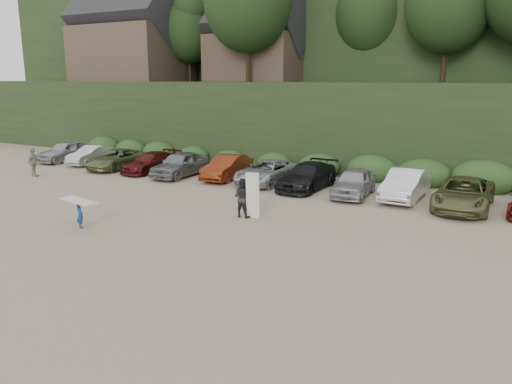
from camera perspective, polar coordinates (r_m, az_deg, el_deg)
The scene contains 6 objects.
ground at distance 20.00m, azimuth -2.69°, elevation -5.50°, with size 120.00×120.00×0.00m, color tan.
hillside_backdrop at distance 53.30m, azimuth 18.56°, elevation 17.55°, with size 90.00×41.50×28.00m.
parked_cars at distance 30.47m, azimuth -0.31°, elevation 2.37°, with size 34.03×6.08×1.63m.
distant_walker at distance 35.59m, azimuth -24.11°, elevation 3.11°, with size 1.11×0.46×1.90m, color gray.
child_surfer at distance 22.63m, azimuth -19.53°, elevation -1.83°, with size 2.15×0.97×1.24m.
adult_surfer at distance 23.01m, azimuth -1.45°, elevation -0.62°, with size 1.35×0.73×2.16m.
Camera 1 is at (9.97, -16.15, 6.31)m, focal length 35.00 mm.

